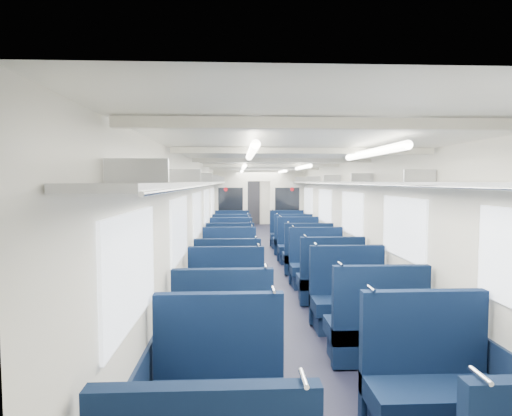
{
  "coord_description": "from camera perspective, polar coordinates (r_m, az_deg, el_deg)",
  "views": [
    {
      "loc": [
        -0.69,
        -10.26,
        2.0
      ],
      "look_at": [
        -0.15,
        1.22,
        1.26
      ],
      "focal_mm": 29.23,
      "sensor_mm": 36.0,
      "label": 1
    }
  ],
  "objects": [
    {
      "name": "floor",
      "position": [
        10.48,
        1.16,
        -7.31
      ],
      "size": [
        2.8,
        18.0,
        0.01
      ],
      "primitive_type": "cube",
      "color": "black",
      "rests_on": "ground"
    },
    {
      "name": "ceiling",
      "position": [
        10.29,
        1.18,
        5.65
      ],
      "size": [
        2.8,
        18.0,
        0.01
      ],
      "primitive_type": "cube",
      "color": "white",
      "rests_on": "wall_left"
    },
    {
      "name": "wall_left",
      "position": [
        10.32,
        -6.61,
        -0.91
      ],
      "size": [
        0.02,
        18.0,
        2.35
      ],
      "primitive_type": "cube",
      "color": "beige",
      "rests_on": "floor"
    },
    {
      "name": "dado_left",
      "position": [
        10.42,
        -6.5,
        -5.44
      ],
      "size": [
        0.03,
        17.9,
        0.7
      ],
      "primitive_type": "cube",
      "color": "#0F1A32",
      "rests_on": "floor"
    },
    {
      "name": "wall_right",
      "position": [
        10.5,
        8.81,
        -0.85
      ],
      "size": [
        0.02,
        18.0,
        2.35
      ],
      "primitive_type": "cube",
      "color": "beige",
      "rests_on": "floor"
    },
    {
      "name": "dado_right",
      "position": [
        10.6,
        8.69,
        -5.3
      ],
      "size": [
        0.03,
        17.9,
        0.7
      ],
      "primitive_type": "cube",
      "color": "#0F1A32",
      "rests_on": "floor"
    },
    {
      "name": "wall_far",
      "position": [
        19.29,
        -0.61,
        1.24
      ],
      "size": [
        2.8,
        0.02,
        2.35
      ],
      "primitive_type": "cube",
      "color": "beige",
      "rests_on": "floor"
    },
    {
      "name": "luggage_rack_left",
      "position": [
        10.27,
        -5.61,
        3.53
      ],
      "size": [
        0.36,
        17.4,
        0.18
      ],
      "color": "#B2B5BA",
      "rests_on": "wall_left"
    },
    {
      "name": "luggage_rack_right",
      "position": [
        10.44,
        7.85,
        3.52
      ],
      "size": [
        0.36,
        17.4,
        0.18
      ],
      "color": "#B2B5BA",
      "rests_on": "wall_right"
    },
    {
      "name": "windows",
      "position": [
        9.85,
        1.35,
        0.32
      ],
      "size": [
        2.78,
        15.6,
        0.75
      ],
      "color": "white",
      "rests_on": "wall_left"
    },
    {
      "name": "ceiling_fittings",
      "position": [
        10.03,
        1.27,
        5.35
      ],
      "size": [
        2.7,
        16.06,
        0.11
      ],
      "color": "beige",
      "rests_on": "ceiling"
    },
    {
      "name": "end_door",
      "position": [
        19.24,
        -0.61,
        0.71
      ],
      "size": [
        0.75,
        0.06,
        2.0
      ],
      "primitive_type": "cube",
      "color": "black",
      "rests_on": "floor"
    },
    {
      "name": "bulkhead",
      "position": [
        12.9,
        0.4,
        0.29
      ],
      "size": [
        2.8,
        0.1,
        2.35
      ],
      "color": "beige",
      "rests_on": "floor"
    },
    {
      "name": "seat_2",
      "position": [
        3.52,
        -5.15,
        -24.19
      ],
      "size": [
        1.03,
        0.57,
        1.15
      ],
      "color": "#0C1D3C",
      "rests_on": "floor"
    },
    {
      "name": "seat_3",
      "position": [
        3.83,
        22.69,
        -22.05
      ],
      "size": [
        1.03,
        0.57,
        1.15
      ],
      "color": "#0C1D3C",
      "rests_on": "floor"
    },
    {
      "name": "seat_4",
      "position": [
        4.61,
        -4.48,
        -17.23
      ],
      "size": [
        1.03,
        0.57,
        1.15
      ],
      "color": "#0C1D3C",
      "rests_on": "floor"
    },
    {
      "name": "seat_5",
      "position": [
        4.93,
        16.04,
        -15.95
      ],
      "size": [
        1.03,
        0.57,
        1.15
      ],
      "color": "#0C1D3C",
      "rests_on": "floor"
    },
    {
      "name": "seat_6",
      "position": [
        5.69,
        -4.1,
        -13.13
      ],
      "size": [
        1.03,
        0.57,
        1.15
      ],
      "color": "#0C1D3C",
      "rests_on": "floor"
    },
    {
      "name": "seat_7",
      "position": [
        5.91,
        12.61,
        -12.56
      ],
      "size": [
        1.03,
        0.57,
        1.15
      ],
      "color": "#0C1D3C",
      "rests_on": "floor"
    },
    {
      "name": "seat_8",
      "position": [
        6.71,
        -3.87,
        -10.52
      ],
      "size": [
        1.03,
        0.57,
        1.15
      ],
      "color": "#0C1D3C",
      "rests_on": "floor"
    },
    {
      "name": "seat_9",
      "position": [
        7.0,
        10.09,
        -9.97
      ],
      "size": [
        1.03,
        0.57,
        1.15
      ],
      "color": "#0C1D3C",
      "rests_on": "floor"
    },
    {
      "name": "seat_10",
      "position": [
        8.02,
        -3.66,
        -8.15
      ],
      "size": [
        1.03,
        0.57,
        1.15
      ],
      "color": "#0C1D3C",
      "rests_on": "floor"
    },
    {
      "name": "seat_11",
      "position": [
        8.06,
        8.33,
        -8.13
      ],
      "size": [
        1.03,
        0.57,
        1.15
      ],
      "color": "#0C1D3C",
      "rests_on": "floor"
    },
    {
      "name": "seat_12",
      "position": [
        9.07,
        -3.55,
        -6.78
      ],
      "size": [
        1.03,
        0.57,
        1.15
      ],
      "color": "#0C1D3C",
      "rests_on": "floor"
    },
    {
      "name": "seat_13",
      "position": [
        9.08,
        7.05,
        -6.78
      ],
      "size": [
        1.03,
        0.57,
        1.15
      ],
      "color": "#0C1D3C",
      "rests_on": "floor"
    },
    {
      "name": "seat_14",
      "position": [
        10.07,
        -3.45,
        -5.72
      ],
      "size": [
        1.03,
        0.57,
        1.15
      ],
      "color": "#0C1D3C",
      "rests_on": "floor"
    },
    {
      "name": "seat_15",
      "position": [
        10.32,
        5.86,
        -5.51
      ],
      "size": [
        1.03,
        0.57,
        1.15
      ],
      "color": "#0C1D3C",
      "rests_on": "floor"
    },
    {
      "name": "seat_16",
      "position": [
        11.39,
        -3.36,
        -4.62
      ],
      "size": [
        1.03,
        0.57,
        1.15
      ],
      "color": "#0C1D3C",
      "rests_on": "floor"
    },
    {
      "name": "seat_17",
      "position": [
        11.43,
        5.01,
        -4.6
      ],
      "size": [
        1.03,
        0.57,
        1.15
      ],
      "color": "#0C1D3C",
      "rests_on": "floor"
    },
    {
      "name": "seat_18",
      "position": [
        12.53,
        -3.3,
        -3.87
      ],
      "size": [
        1.03,
        0.57,
        1.15
      ],
      "color": "#0C1D3C",
      "rests_on": "floor"
    },
    {
      "name": "seat_19",
      "position": [
        12.6,
        4.29,
        -3.83
      ],
      "size": [
        1.03,
        0.57,
        1.15
      ],
      "color": "#0C1D3C",
      "rests_on": "floor"
    }
  ]
}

